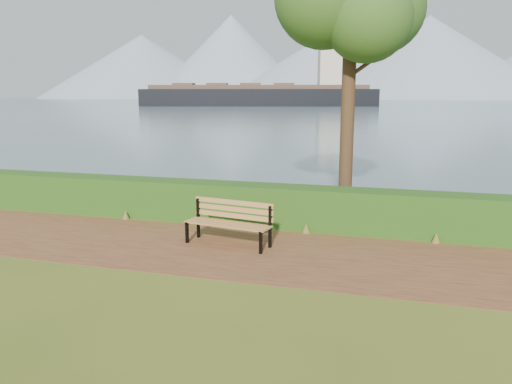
% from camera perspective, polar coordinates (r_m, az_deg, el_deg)
% --- Properties ---
extents(ground, '(140.00, 140.00, 0.00)m').
position_cam_1_polar(ground, '(10.42, -5.12, -6.99)').
color(ground, '#4A5C1A').
rests_on(ground, ground).
extents(path, '(40.00, 3.40, 0.01)m').
position_cam_1_polar(path, '(10.69, -4.53, -6.49)').
color(path, '#5A2F1E').
rests_on(path, ground).
extents(hedge, '(32.00, 0.85, 1.00)m').
position_cam_1_polar(hedge, '(12.66, -0.89, -1.35)').
color(hedge, '#204C15').
rests_on(hedge, ground).
extents(water, '(700.00, 510.00, 0.00)m').
position_cam_1_polar(water, '(269.26, 15.66, 9.97)').
color(water, '#405568').
rests_on(water, ground).
extents(mountains, '(585.00, 190.00, 70.00)m').
position_cam_1_polar(mountains, '(416.19, 14.86, 14.07)').
color(mountains, '#8698B2').
rests_on(mountains, ground).
extents(bench, '(1.98, 0.87, 0.96)m').
position_cam_1_polar(bench, '(10.85, -3.00, -3.18)').
color(bench, black).
rests_on(bench, ground).
extents(cargo_ship, '(67.04, 27.03, 20.21)m').
position_cam_1_polar(cargo_ship, '(144.88, 1.25, 10.97)').
color(cargo_ship, black).
rests_on(cargo_ship, ground).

